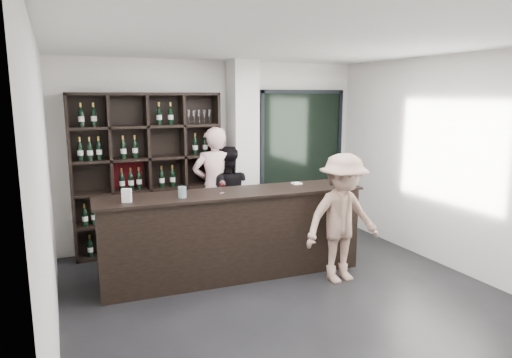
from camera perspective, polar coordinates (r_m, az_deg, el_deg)
name	(u,v)px	position (r m, az deg, el deg)	size (l,w,h in m)	color
floor	(297,305)	(5.43, 5.16, -15.46)	(5.00, 5.50, 0.01)	black
wine_shelf	(148,174)	(7.03, -13.30, 0.65)	(2.20, 0.35, 2.40)	black
structural_column	(243,153)	(7.32, -1.62, 3.29)	(0.40, 0.40, 2.90)	silver
glass_panel	(302,151)	(8.05, 5.73, 3.53)	(1.60, 0.08, 2.10)	black
tasting_counter	(234,234)	(6.01, -2.83, -6.90)	(3.46, 0.71, 1.14)	black
taster_pink	(215,187)	(7.16, -5.20, -1.02)	(0.69, 0.45, 1.89)	#FFC8C8
taster_black	(228,196)	(7.27, -3.49, -2.08)	(0.77, 0.60, 1.58)	black
customer	(342,218)	(5.88, 10.75, -4.87)	(1.07, 0.61, 1.65)	#A07B69
wine_glass	(222,186)	(5.76, -4.23, -0.86)	(0.08, 0.08, 0.19)	white
spit_cup	(182,192)	(5.58, -9.21, -1.63)	(0.10, 0.10, 0.14)	silver
napkin_stack	(297,183)	(6.38, 5.11, -0.56)	(0.12, 0.12, 0.02)	white
card_stand	(127,196)	(5.47, -15.86, -2.01)	(0.11, 0.05, 0.16)	white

